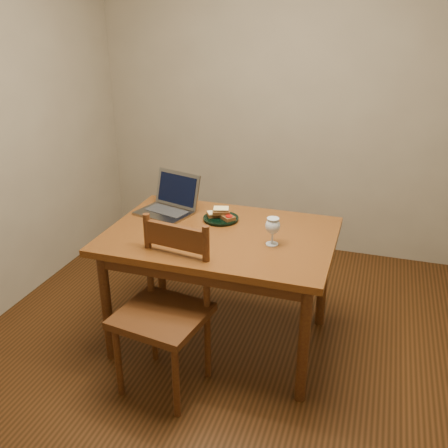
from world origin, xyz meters
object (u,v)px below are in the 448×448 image
(milk_glass, at_px, (273,231))
(laptop, at_px, (170,202))
(table, at_px, (220,246))
(plate, at_px, (221,219))
(chair, at_px, (164,304))

(milk_glass, height_order, laptop, laptop)
(table, xyz_separation_m, plate, (-0.06, 0.18, 0.09))
(chair, height_order, laptop, laptop)
(milk_glass, bearing_deg, table, 169.43)
(chair, xyz_separation_m, milk_glass, (0.48, 0.41, 0.31))
(table, xyz_separation_m, milk_glass, (0.32, -0.06, 0.17))
(plate, xyz_separation_m, laptop, (-0.35, 0.05, 0.05))
(plate, bearing_deg, chair, -99.05)
(table, distance_m, plate, 0.21)
(milk_glass, bearing_deg, plate, 147.65)
(milk_glass, distance_m, laptop, 0.78)
(plate, relative_size, milk_glass, 1.37)
(chair, xyz_separation_m, plate, (0.10, 0.64, 0.24))
(plate, height_order, milk_glass, milk_glass)
(milk_glass, bearing_deg, chair, -139.56)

